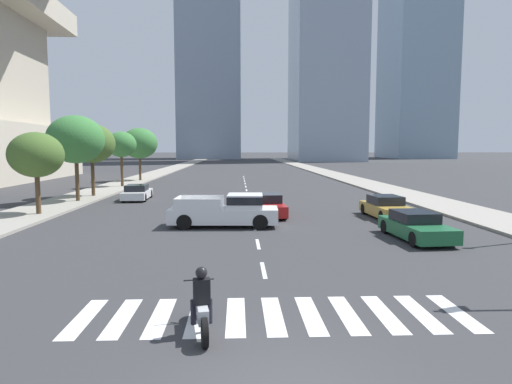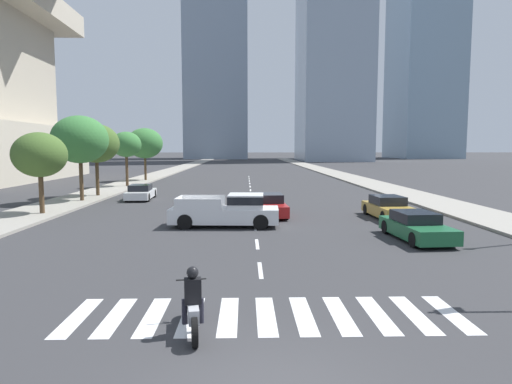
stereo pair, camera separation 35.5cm
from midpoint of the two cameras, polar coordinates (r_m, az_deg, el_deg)
name	(u,v)px [view 2 (the right image)]	position (r m, az deg, el deg)	size (l,w,h in m)	color
sidewalk_east	(411,195)	(39.58, 19.47, -0.39)	(4.00, 260.00, 0.15)	gray
sidewalk_west	(89,196)	(39.12, -20.37, -0.48)	(4.00, 260.00, 0.15)	gray
crosswalk_near	(266,315)	(11.12, 2.23, -15.49)	(9.45, 2.53, 0.01)	silver
lane_divider_center	(251,194)	(38.57, -0.37, -0.32)	(0.14, 50.00, 0.01)	silver
motorcycle_trailing	(193,306)	(10.07, -7.05, -14.31)	(0.71, 2.09, 1.49)	black
pickup_truck	(230,211)	(22.85, -2.93, -2.42)	(5.60, 2.24, 1.67)	silver
sedan_gold_0	(388,208)	(26.76, 16.95, -1.96)	(2.04, 4.46, 1.26)	#B28E38
sedan_green_1	(416,227)	(20.88, 20.30, -4.21)	(2.07, 4.49, 1.22)	#1E6038
sedan_red_2	(269,206)	(26.55, 2.01, -1.75)	(2.08, 4.66, 1.29)	maroon
sedan_white_3	(141,193)	(35.85, -14.24, -0.07)	(1.95, 4.51, 1.19)	silver
street_tree_nearest	(40,155)	(29.15, -25.64, 4.29)	(3.11, 3.11, 4.80)	#4C3823
street_tree_second	(80,140)	(35.17, -21.36, 6.26)	(4.09, 4.09, 6.23)	#4C3823
street_tree_third	(96,144)	(38.54, -19.53, 5.86)	(3.69, 3.69, 5.81)	#4C3823
street_tree_fourth	(126,145)	(47.33, -16.07, 5.85)	(3.02, 3.02, 5.52)	#4C3823
street_tree_fifth	(145,143)	(55.53, -13.87, 6.07)	(4.28, 4.28, 6.25)	#4C3823
office_tower_left_skyline	(217,23)	(178.48, -5.01, 20.73)	(23.00, 25.22, 109.29)	#8C9EB2
office_tower_right_skyline	(425,30)	(196.22, 20.88, 18.82)	(22.23, 29.52, 108.47)	#7A93A8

